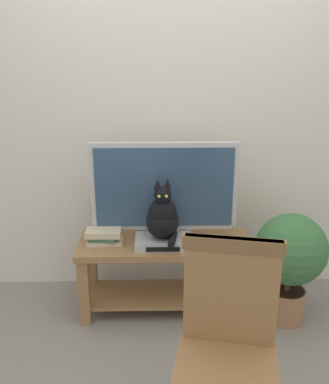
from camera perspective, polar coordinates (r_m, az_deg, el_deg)
ground_plane at (r=2.70m, az=1.99°, el=-21.83°), size 12.00×12.00×0.00m
back_wall at (r=3.07m, az=1.27°, el=12.01°), size 7.00×0.12×2.80m
tv_stand at (r=2.97m, az=-0.02°, el=-9.60°), size 1.16×0.45×0.52m
tv at (r=2.82m, az=-0.05°, el=0.26°), size 0.97×0.20×0.67m
media_box at (r=2.82m, az=-0.26°, el=-6.65°), size 0.36×0.25×0.06m
cat at (r=2.73m, az=-0.24°, el=-3.33°), size 0.21×0.29×0.41m
wooden_chair at (r=1.93m, az=8.52°, el=-19.12°), size 0.51×0.51×1.00m
book_stack at (r=2.87m, az=-8.13°, el=-5.96°), size 0.24×0.17×0.10m
potted_plant at (r=2.91m, az=16.58°, el=-8.33°), size 0.47×0.47×0.76m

